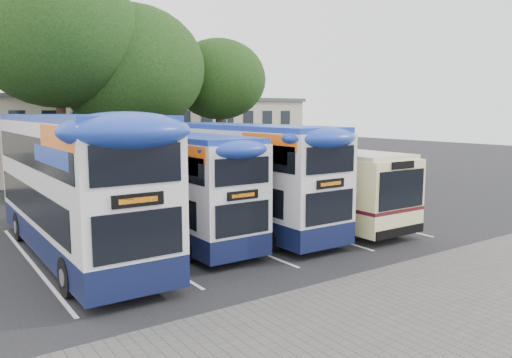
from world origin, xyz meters
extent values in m
plane|color=black|center=(0.00, 0.00, 0.00)|extent=(120.00, 120.00, 0.00)
cube|color=#595654|center=(-2.00, -5.00, 0.01)|extent=(40.00, 6.00, 0.01)
cube|color=silver|center=(-10.75, 5.00, 0.01)|extent=(0.12, 11.00, 0.01)
cube|color=silver|center=(-7.25, 5.00, 0.01)|extent=(0.12, 11.00, 0.01)
cube|color=silver|center=(-3.75, 5.00, 0.01)|extent=(0.12, 11.00, 0.01)
cube|color=silver|center=(-0.25, 5.00, 0.01)|extent=(0.12, 11.00, 0.01)
cube|color=silver|center=(3.25, 5.00, 0.01)|extent=(0.12, 11.00, 0.01)
cube|color=beige|center=(0.00, 27.00, 3.00)|extent=(32.00, 8.00, 6.00)
cube|color=#4C4C4F|center=(0.00, 27.00, 6.05)|extent=(32.40, 8.40, 0.30)
cube|color=black|center=(0.00, 22.98, 1.70)|extent=(30.00, 0.06, 1.20)
cube|color=black|center=(0.00, 22.98, 4.50)|extent=(30.00, 0.06, 1.20)
cylinder|color=gray|center=(6.00, 20.00, 4.50)|extent=(0.14, 0.14, 9.00)
cube|color=gray|center=(6.00, 20.00, 9.00)|extent=(0.12, 0.80, 0.12)
cube|color=gray|center=(6.00, 19.60, 8.95)|extent=(0.25, 0.50, 0.12)
cylinder|color=black|center=(-6.73, 16.80, 3.36)|extent=(0.50, 0.50, 6.72)
ellipsoid|color=black|center=(-6.73, 16.80, 9.14)|extent=(9.25, 9.25, 7.86)
cylinder|color=black|center=(-2.48, 17.26, 2.80)|extent=(0.50, 0.50, 5.59)
ellipsoid|color=black|center=(-2.48, 17.26, 7.60)|extent=(9.05, 9.05, 7.70)
cylinder|color=black|center=(3.93, 17.55, 2.65)|extent=(0.50, 0.50, 5.30)
ellipsoid|color=black|center=(3.93, 17.55, 7.21)|extent=(6.47, 6.47, 5.50)
cube|color=#0F163A|center=(-9.24, 5.01, 0.78)|extent=(2.79, 11.72, 0.89)
cube|color=silver|center=(-9.24, 5.01, 2.96)|extent=(2.79, 11.72, 3.46)
cube|color=#1B38A6|center=(-9.24, 5.01, 4.74)|extent=(2.73, 11.48, 0.33)
cube|color=black|center=(-9.24, 5.34, 2.01)|extent=(2.83, 10.38, 1.12)
cube|color=black|center=(-9.24, 5.01, 3.74)|extent=(2.83, 11.05, 1.00)
cube|color=orange|center=(-7.84, 1.16, 4.35)|extent=(0.02, 3.57, 0.61)
cube|color=black|center=(-9.24, -0.88, 2.85)|extent=(1.34, 0.06, 0.33)
cylinder|color=black|center=(-10.51, 8.41, 0.56)|extent=(0.33, 1.12, 1.12)
cylinder|color=black|center=(-7.98, 8.41, 0.56)|extent=(0.33, 1.12, 1.12)
cylinder|color=black|center=(-10.51, 1.16, 0.56)|extent=(0.33, 1.12, 1.12)
cylinder|color=black|center=(-7.98, 1.16, 0.56)|extent=(0.33, 1.12, 1.12)
cube|color=#0F163A|center=(-5.30, 5.42, 0.66)|extent=(2.36, 9.92, 0.76)
cube|color=silver|center=(-5.30, 5.42, 2.50)|extent=(2.36, 9.92, 2.93)
cube|color=#1B38A6|center=(-5.30, 5.42, 4.02)|extent=(2.32, 9.72, 0.28)
cube|color=black|center=(-5.30, 5.70, 1.70)|extent=(2.40, 8.79, 0.94)
cube|color=black|center=(-5.30, 5.42, 3.17)|extent=(2.40, 9.36, 0.85)
cube|color=orange|center=(-4.11, 2.16, 3.69)|extent=(0.02, 3.02, 0.52)
cube|color=black|center=(-5.30, 0.43, 2.41)|extent=(1.13, 0.06, 0.28)
cylinder|color=black|center=(-6.37, 8.30, 0.47)|extent=(0.28, 0.94, 0.94)
cylinder|color=black|center=(-4.23, 8.30, 0.47)|extent=(0.28, 0.94, 0.94)
cylinder|color=black|center=(-6.37, 2.16, 0.47)|extent=(0.28, 0.94, 0.94)
cylinder|color=black|center=(-4.23, 2.16, 0.47)|extent=(0.28, 0.94, 0.94)
cube|color=#0F163A|center=(-2.16, 5.17, 0.71)|extent=(2.54, 10.67, 0.81)
cube|color=silver|center=(-2.16, 5.17, 2.69)|extent=(2.54, 10.67, 3.15)
cube|color=#1B38A6|center=(-2.16, 5.17, 4.32)|extent=(2.49, 10.46, 0.30)
cube|color=black|center=(-2.16, 5.47, 1.83)|extent=(2.58, 9.45, 1.02)
cube|color=black|center=(-2.16, 5.17, 3.41)|extent=(2.58, 10.06, 0.91)
cube|color=orange|center=(-0.88, 1.66, 3.96)|extent=(0.02, 3.25, 0.56)
cube|color=black|center=(-2.16, -0.20, 2.59)|extent=(1.22, 0.06, 0.30)
cylinder|color=black|center=(-3.31, 8.27, 0.51)|extent=(0.30, 1.02, 1.02)
cylinder|color=black|center=(-1.01, 8.27, 0.51)|extent=(0.30, 1.02, 1.02)
cylinder|color=black|center=(-3.31, 1.66, 0.51)|extent=(0.30, 1.02, 1.02)
cylinder|color=black|center=(-1.01, 1.66, 0.51)|extent=(0.30, 1.02, 1.02)
cube|color=#B80C23|center=(-0.87, 6.44, 3.41)|extent=(0.02, 4.07, 0.86)
cube|color=#F2EBA1|center=(1.24, 5.15, 1.76)|extent=(2.79, 11.18, 2.85)
cube|color=beige|center=(1.24, 5.15, 3.24)|extent=(2.68, 10.73, 0.22)
cube|color=black|center=(1.24, 5.71, 2.24)|extent=(2.83, 8.94, 1.01)
cube|color=#4F0F1A|center=(1.24, 5.15, 1.29)|extent=(2.82, 11.20, 0.13)
cube|color=black|center=(1.24, -0.45, 2.12)|extent=(2.46, 0.06, 1.45)
cylinder|color=black|center=(-0.03, 1.35, 0.56)|extent=(0.34, 1.12, 1.12)
cylinder|color=black|center=(2.50, 1.35, 0.56)|extent=(0.34, 1.12, 1.12)
cylinder|color=black|center=(-0.03, 8.51, 0.56)|extent=(0.34, 1.12, 1.12)
cylinder|color=black|center=(2.50, 8.51, 0.56)|extent=(0.34, 1.12, 1.12)
camera|label=1|loc=(-13.74, -12.51, 5.01)|focal=35.00mm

